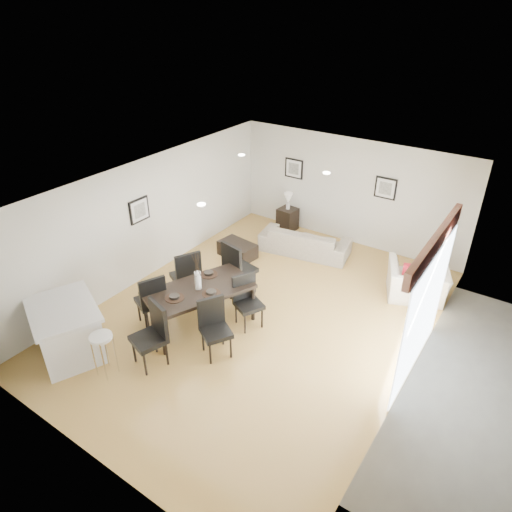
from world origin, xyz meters
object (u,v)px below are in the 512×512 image
Objects in this scene: sofa at (305,241)px; dining_table at (199,292)px; dining_chair_head at (153,331)px; coffee_table at (238,250)px; dining_chair_wfar at (187,274)px; bar_stool at (102,341)px; armchair at (416,282)px; dining_chair_efar at (247,298)px; side_table at (287,219)px; kitchen_island at (67,330)px; dining_chair_wnear at (152,299)px; dining_chair_foot at (237,266)px; dining_chair_enear at (214,324)px.

sofa is 0.98× the size of dining_table.
dining_chair_head is 3.96m from coffee_table.
dining_chair_wfar reaches higher than bar_stool.
armchair is 1.29× the size of coffee_table.
dining_chair_head is (-0.69, -1.78, 0.07)m from dining_chair_efar.
dining_chair_head is 1.30× the size of coffee_table.
dining_table is at bearing 153.73° from dining_chair_efar.
sofa is 4.92m from dining_chair_head.
kitchen_island is at bearing -95.88° from side_table.
dining_chair_wnear is 1.90m from dining_chair_foot.
dining_chair_wfar is 1.69m from dining_chair_enear.
coffee_table is (-4.16, -0.69, -0.20)m from armchair.
armchair is at bearing 72.13° from dining_chair_head.
dining_chair_foot is at bearing 73.86° from dining_chair_efar.
kitchen_island is at bearing -102.85° from dining_table.
coffee_table is 1.11× the size of bar_stool.
dining_chair_foot is at bearing 108.27° from dining_chair_head.
dining_chair_enear is at bearing -153.21° from dining_chair_efar.
bar_stool is (-1.15, -2.47, 0.11)m from dining_chair_efar.
dining_chair_efar reaches higher than side_table.
dining_table is 2.05× the size of dining_chair_enear.
coffee_table is 1.48× the size of side_table.
dining_table is 2.11× the size of dining_chair_efar.
dining_chair_wfar reaches higher than side_table.
kitchen_island is (-1.40, -1.93, -0.25)m from dining_table.
dining_chair_wnear reaches higher than dining_chair_efar.
bar_stool is at bearing -87.33° from side_table.
dining_chair_wfar is 1.43m from dining_chair_efar.
dining_chair_enear is 0.93× the size of dining_chair_head.
dining_chair_foot is at bearing 82.55° from bar_stool.
armchair is 3.79m from dining_chair_foot.
side_table is (0.25, 1.97, 0.13)m from coffee_table.
sofa is 1.86× the size of dining_chair_head.
coffee_table is (-1.27, -1.10, -0.14)m from sofa.
dining_chair_wfar is 2.40m from bar_stool.
dining_chair_wfar is at bearing 130.70° from dining_chair_head.
armchair reaches higher than sofa.
dining_chair_wnear is 1.43m from dining_chair_enear.
dining_chair_wfar is (-0.71, 0.45, -0.08)m from dining_table.
side_table is (-0.77, 5.77, -0.35)m from dining_chair_head.
dining_table is 2.80m from coffee_table.
kitchen_island is (-0.42, -4.49, 0.31)m from coffee_table.
dining_chair_wnear is 1.38× the size of bar_stool.
kitchen_island reaches higher than armchair.
bar_stool is (0.30, -6.46, 0.40)m from side_table.
sofa is at bearing -40.41° from side_table.
side_table is at bearing 92.67° from bar_stool.
dining_chair_wnear is 0.95× the size of dining_chair_wfar.
dining_chair_efar reaches higher than sofa.
armchair is 5.49m from dining_chair_head.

